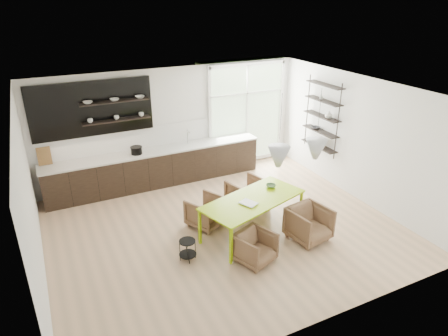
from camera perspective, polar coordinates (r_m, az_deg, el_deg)
room at (r=9.02m, az=0.20°, el=3.59°), size 7.02×6.01×2.91m
kitchen_run at (r=10.31m, az=-10.12°, el=0.72°), size 5.54×0.69×2.75m
right_shelving at (r=10.48m, az=13.87°, el=6.91°), size 0.26×1.22×1.90m
dining_table at (r=8.05m, az=4.15°, el=-4.78°), size 2.35×1.56×0.79m
armchair_back_left at (r=8.51m, az=-2.60°, el=-6.23°), size 0.93×0.94×0.64m
armchair_back_right at (r=9.11m, az=3.34°, el=-3.80°), size 0.94×0.96×0.72m
armchair_front_left at (r=7.47m, az=4.45°, el=-11.26°), size 0.83×0.84×0.60m
armchair_front_right at (r=8.22m, az=12.04°, el=-7.80°), size 0.85×0.87×0.69m
wire_stool at (r=7.54m, az=-5.24°, el=-11.24°), size 0.32×0.32×0.41m
table_book at (r=7.75m, az=2.98°, el=-5.39°), size 0.36×0.40×0.03m
table_bowl at (r=8.51m, az=6.72°, el=-2.56°), size 0.28×0.28×0.06m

